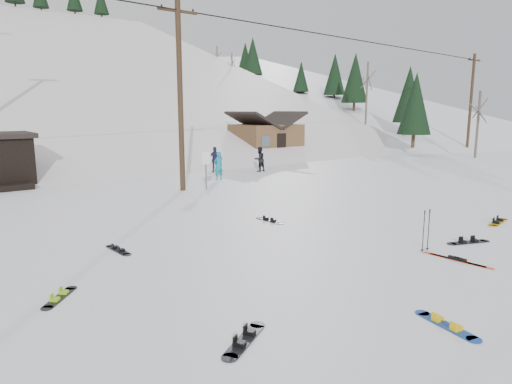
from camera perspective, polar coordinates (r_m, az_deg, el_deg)
ground at (r=10.97m, az=17.07°, el=-11.23°), size 200.00×200.00×0.00m
ski_slope at (r=63.52m, az=-28.05°, el=-5.46°), size 60.00×85.24×65.97m
ridge_right at (r=74.15m, az=2.87°, el=-1.31°), size 45.66×93.98×54.59m
treeline_right at (r=65.41m, az=6.09°, el=6.81°), size 20.00×60.00×10.00m
utility_pole at (r=22.46m, az=-9.46°, el=12.06°), size 2.00×0.26×9.00m
utility_pole_right at (r=48.16m, az=25.28°, el=10.23°), size 2.00×0.26×9.00m
trail_sign at (r=22.77m, az=-6.26°, el=3.53°), size 0.50×0.09×1.85m
cabin at (r=38.03m, az=1.25°, el=6.61°), size 5.39×4.40×3.77m
hero_snowboard at (r=9.43m, az=22.73°, el=-15.08°), size 0.47×1.42×0.10m
hero_skis at (r=13.28m, az=23.85°, el=-7.75°), size 0.27×1.86×0.10m
ski_poles at (r=13.64m, az=20.49°, el=-4.49°), size 0.33×0.09×1.20m
board_scatter_a at (r=8.27m, az=-1.44°, el=-17.96°), size 1.31×0.90×0.10m
board_scatter_b at (r=13.58m, az=-16.84°, el=-6.93°), size 0.34×1.30×0.09m
board_scatter_c at (r=10.75m, az=-23.34°, el=-11.97°), size 0.92×1.03×0.09m
board_scatter_d at (r=15.14m, az=25.02°, el=-5.67°), size 1.38×0.69×0.10m
board_scatter_e at (r=18.20m, az=28.00°, el=-3.34°), size 1.61×0.56×0.11m
board_scatter_f at (r=16.35m, az=1.71°, el=-3.56°), size 0.34×1.35×0.09m
skier_teal at (r=25.90m, az=-4.72°, el=3.30°), size 0.60×0.42×1.58m
skier_dark at (r=29.18m, az=0.43°, el=4.12°), size 0.81×0.66×1.58m
skier_pink at (r=36.29m, az=-0.41°, el=5.48°), size 1.15×0.68×1.76m
skier_navy at (r=28.89m, az=-5.13°, el=4.06°), size 1.03×0.69×1.62m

